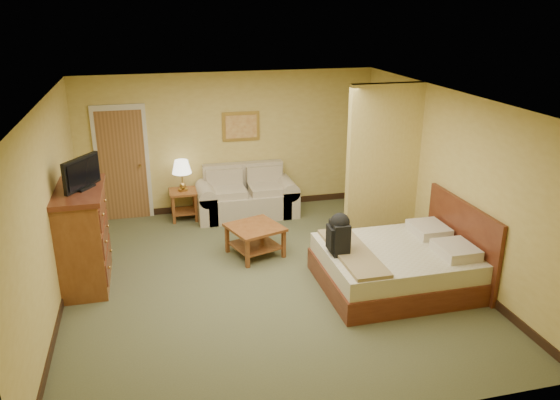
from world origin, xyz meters
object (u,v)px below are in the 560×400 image
object	(u,v)px
dresser	(82,237)
bed	(402,264)
coffee_table	(255,234)
loveseat	(247,200)

from	to	relation	value
dresser	bed	world-z (taller)	dresser
bed	dresser	bearing A→B (deg)	165.23
coffee_table	loveseat	bearing A→B (deg)	83.63
coffee_table	bed	xyz separation A→B (m)	(1.79, -1.45, -0.03)
bed	loveseat	bearing A→B (deg)	116.67
dresser	bed	xyz separation A→B (m)	(4.29, -1.13, -0.39)
loveseat	coffee_table	distance (m)	1.75
loveseat	bed	distance (m)	3.57
coffee_table	bed	distance (m)	2.31
coffee_table	dresser	xyz separation A→B (m)	(-2.50, -0.32, 0.36)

